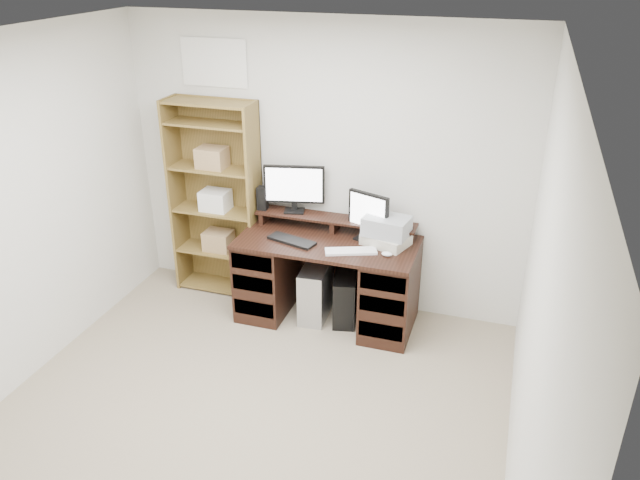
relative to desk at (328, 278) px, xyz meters
The scene contains 14 objects.
room 1.86m from the desk, 95.49° to the right, with size 3.54×4.04×2.54m.
desk is the anchor object (origin of this frame).
riser_shelf 0.50m from the desk, 90.00° to the left, with size 1.40×0.22×0.12m.
monitor_wide 0.84m from the desk, 147.71° to the left, with size 0.52×0.18×0.41m.
monitor_small 0.67m from the desk, 22.66° to the left, with size 0.36×0.19×0.41m.
speaker 0.90m from the desk, 163.69° to the left, with size 0.08×0.08×0.21m, color black.
keyboard_black 0.48m from the desk, 156.75° to the right, with size 0.41×0.14×0.02m, color black.
keyboard_white 0.47m from the desk, 32.52° to the right, with size 0.41×0.12×0.02m, color white.
mouse 0.66m from the desk, 13.67° to the right, with size 0.09×0.06×0.03m, color white.
printer 0.63m from the desk, ahead, with size 0.35×0.27×0.09m, color beige.
basket 0.71m from the desk, ahead, with size 0.36×0.26×0.15m, color #9EA2A8.
tower_silver 0.18m from the desk, behind, with size 0.22×0.48×0.48m, color #B1B4B8.
tower_black 0.23m from the desk, 12.37° to the left, with size 0.27×0.46×0.43m.
bookshelf 1.25m from the desk, 169.22° to the left, with size 0.80×0.30×1.80m.
Camera 1 is at (1.54, -2.83, 2.99)m, focal length 35.00 mm.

